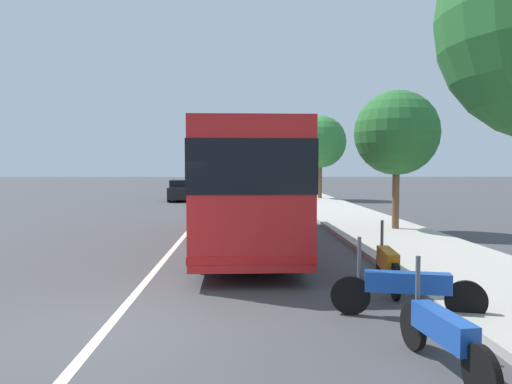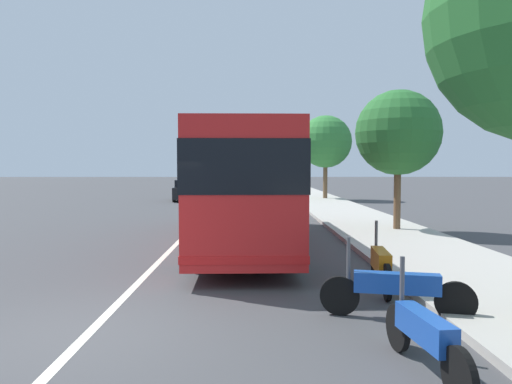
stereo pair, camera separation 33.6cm
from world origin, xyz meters
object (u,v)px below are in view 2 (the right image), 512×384
at_px(motorcycle_far_end, 381,265).
at_px(roadside_tree_far_block, 326,142).
at_px(motorcycle_mid_row, 424,335).
at_px(motorcycle_by_tree, 396,289).
at_px(car_behind_bus, 253,187).
at_px(roadside_tree_mid_block, 398,133).
at_px(coach_bus, 244,181).
at_px(car_oncoming, 187,191).

height_order(motorcycle_far_end, roadside_tree_far_block, roadside_tree_far_block).
distance_m(motorcycle_mid_row, motorcycle_by_tree, 2.05).
xyz_separation_m(car_behind_bus, roadside_tree_mid_block, (-22.44, -5.20, 2.88)).
height_order(coach_bus, roadside_tree_mid_block, roadside_tree_mid_block).
relative_size(motorcycle_by_tree, car_behind_bus, 0.49).
relative_size(motorcycle_far_end, roadside_tree_far_block, 0.35).
height_order(motorcycle_by_tree, roadside_tree_far_block, roadside_tree_far_block).
bearing_deg(roadside_tree_mid_block, coach_bus, 114.08).
bearing_deg(car_oncoming, motorcycle_by_tree, 10.25).
bearing_deg(car_behind_bus, car_oncoming, 137.82).
bearing_deg(motorcycle_mid_row, coach_bus, 6.61).
height_order(motorcycle_mid_row, motorcycle_far_end, motorcycle_far_end).
bearing_deg(roadside_tree_far_block, roadside_tree_mid_block, 179.89).
bearing_deg(car_behind_bus, coach_bus, 176.77).
xyz_separation_m(coach_bus, motorcycle_far_end, (-5.70, -2.73, -1.45)).
distance_m(motorcycle_far_end, roadside_tree_far_block, 25.95).
bearing_deg(coach_bus, motorcycle_by_tree, -162.45).
xyz_separation_m(motorcycle_by_tree, car_oncoming, (26.73, 6.86, 0.23)).
distance_m(car_behind_bus, roadside_tree_mid_block, 23.22).
height_order(car_behind_bus, car_oncoming, car_behind_bus).
distance_m(motorcycle_by_tree, car_behind_bus, 32.44).
bearing_deg(roadside_tree_far_block, motorcycle_mid_row, 173.53).
xyz_separation_m(motorcycle_by_tree, car_behind_bus, (32.37, 2.18, 0.25)).
bearing_deg(motorcycle_by_tree, car_oncoming, -63.09).
xyz_separation_m(motorcycle_far_end, car_oncoming, (24.97, 7.09, 0.22)).
bearing_deg(coach_bus, car_oncoming, 11.79).
xyz_separation_m(motorcycle_mid_row, roadside_tree_far_block, (29.32, -3.33, 3.74)).
bearing_deg(car_behind_bus, motorcycle_mid_row, -179.34).
distance_m(motorcycle_mid_row, roadside_tree_mid_block, 12.79).
distance_m(car_oncoming, roadside_tree_mid_block, 19.71).
bearing_deg(roadside_tree_far_block, coach_bus, 164.38).
bearing_deg(car_oncoming, roadside_tree_far_block, 89.09).
distance_m(motorcycle_by_tree, motorcycle_far_end, 1.78).
relative_size(motorcycle_mid_row, car_oncoming, 0.47).
relative_size(coach_bus, roadside_tree_far_block, 1.92).
bearing_deg(motorcycle_mid_row, car_behind_bus, -3.37).
xyz_separation_m(motorcycle_mid_row, motorcycle_by_tree, (2.03, -0.28, 0.02)).
relative_size(motorcycle_mid_row, roadside_tree_mid_block, 0.40).
height_order(coach_bus, motorcycle_far_end, coach_bus).
bearing_deg(motorcycle_by_tree, coach_bus, -58.96).
xyz_separation_m(motorcycle_mid_row, roadside_tree_mid_block, (11.95, -3.29, 3.15)).
xyz_separation_m(car_oncoming, roadside_tree_mid_block, (-16.81, -9.87, 2.90)).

